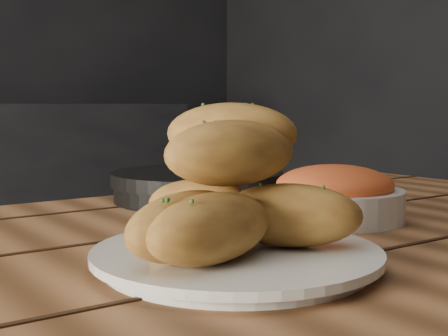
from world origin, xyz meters
TOP-DOWN VIEW (x-y plane):
  - plate at (0.55, -0.06)m, footprint 0.26×0.26m
  - bread_rolls at (0.54, -0.06)m, footprint 0.25×0.21m
  - skillet at (0.74, 0.30)m, footprint 0.39×0.27m
  - bowl at (0.79, 0.06)m, footprint 0.18×0.18m

SIDE VIEW (x-z plane):
  - plate at x=0.55m, z-range 0.75..0.77m
  - skillet at x=0.74m, z-range 0.75..0.80m
  - bowl at x=0.79m, z-range 0.75..0.82m
  - bread_rolls at x=0.54m, z-range 0.75..0.88m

